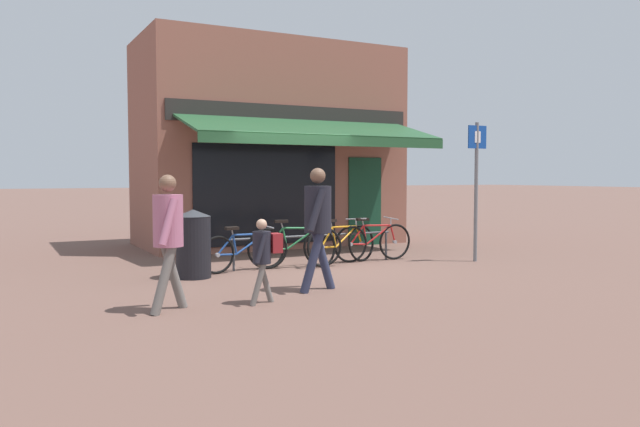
# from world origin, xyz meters

# --- Properties ---
(ground_plane) EXTENTS (160.00, 160.00, 0.00)m
(ground_plane) POSITION_xyz_m (0.00, 0.00, 0.00)
(ground_plane) COLOR brown
(shop_front) EXTENTS (6.15, 4.77, 4.81)m
(shop_front) POSITION_xyz_m (0.83, 4.10, 2.40)
(shop_front) COLOR #8E5647
(shop_front) RESTS_ON ground_plane
(bike_rack_rail) EXTENTS (3.29, 0.04, 0.57)m
(bike_rack_rail) POSITION_xyz_m (0.08, 0.20, 0.47)
(bike_rack_rail) COLOR #47494F
(bike_rack_rail) RESTS_ON ground_plane
(bicycle_blue) EXTENTS (1.71, 0.52, 0.81)m
(bicycle_blue) POSITION_xyz_m (-1.37, 0.07, 0.36)
(bicycle_blue) COLOR black
(bicycle_blue) RESTS_ON ground_plane
(bicycle_green) EXTENTS (1.74, 0.52, 0.88)m
(bicycle_green) POSITION_xyz_m (-0.41, 0.01, 0.39)
(bicycle_green) COLOR black
(bicycle_green) RESTS_ON ground_plane
(bicycle_orange) EXTENTS (1.75, 0.71, 0.87)m
(bicycle_orange) POSITION_xyz_m (0.58, 0.04, 0.39)
(bicycle_orange) COLOR black
(bicycle_orange) RESTS_ON ground_plane
(bicycle_red) EXTENTS (1.71, 0.52, 0.86)m
(bicycle_red) POSITION_xyz_m (1.32, 0.11, 0.38)
(bicycle_red) COLOR black
(bicycle_red) RESTS_ON ground_plane
(pedestrian_adult) EXTENTS (0.66, 0.56, 1.79)m
(pedestrian_adult) POSITION_xyz_m (-1.09, -2.16, 1.08)
(pedestrian_adult) COLOR #282D47
(pedestrian_adult) RESTS_ON ground_plane
(pedestrian_child) EXTENTS (0.46, 0.38, 1.12)m
(pedestrian_child) POSITION_xyz_m (-2.13, -2.65, 0.69)
(pedestrian_child) COLOR slate
(pedestrian_child) RESTS_ON ground_plane
(pedestrian_second_adult) EXTENTS (0.55, 0.66, 1.69)m
(pedestrian_second_adult) POSITION_xyz_m (-3.34, -2.53, 1.02)
(pedestrian_second_adult) COLOR slate
(pedestrian_second_adult) RESTS_ON ground_plane
(litter_bin) EXTENTS (0.58, 0.58, 1.12)m
(litter_bin) POSITION_xyz_m (-2.35, -0.20, 0.56)
(litter_bin) COLOR black
(litter_bin) RESTS_ON ground_plane
(parking_sign) EXTENTS (0.44, 0.07, 2.69)m
(parking_sign) POSITION_xyz_m (3.07, -0.83, 1.63)
(parking_sign) COLOR slate
(parking_sign) RESTS_ON ground_plane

